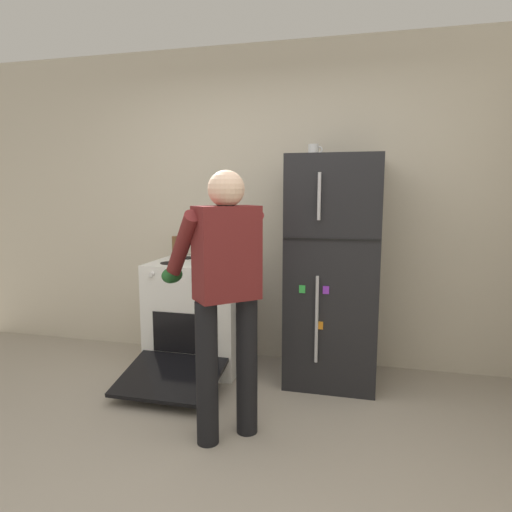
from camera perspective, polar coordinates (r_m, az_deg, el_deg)
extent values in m
plane|color=#9E9384|center=(2.53, -7.55, -27.69)|extent=(8.00, 8.00, 0.00)
cube|color=beige|center=(3.93, 2.60, 6.34)|extent=(6.00, 0.10, 2.70)
cube|color=black|center=(3.53, 9.85, -1.82)|extent=(0.68, 0.68, 1.74)
cube|color=black|center=(3.15, 9.51, 2.10)|extent=(0.67, 0.01, 0.01)
cylinder|color=#B7B7BC|center=(3.25, 7.72, -8.02)|extent=(0.02, 0.02, 0.63)
cylinder|color=#B7B7BC|center=(3.12, 8.04, 7.53)|extent=(0.02, 0.02, 0.33)
cube|color=purple|center=(3.21, 8.89, -4.31)|extent=(0.04, 0.01, 0.06)
cube|color=green|center=(3.23, 5.90, -4.22)|extent=(0.04, 0.01, 0.06)
cube|color=orange|center=(3.28, 8.14, -8.74)|extent=(0.04, 0.01, 0.06)
cube|color=white|center=(3.86, -7.23, -7.29)|extent=(0.76, 0.64, 0.90)
cube|color=black|center=(3.60, -9.09, -9.71)|extent=(0.53, 0.01, 0.32)
cylinder|color=black|center=(3.71, -10.79, -0.88)|extent=(0.17, 0.17, 0.01)
cylinder|color=black|center=(3.57, -5.46, -1.11)|extent=(0.17, 0.17, 0.01)
cylinder|color=black|center=(3.97, -9.05, -0.24)|extent=(0.17, 0.17, 0.01)
cylinder|color=black|center=(3.84, -4.04, -0.43)|extent=(0.17, 0.17, 0.01)
cylinder|color=silver|center=(3.58, -13.16, -2.29)|extent=(0.04, 0.03, 0.04)
cylinder|color=silver|center=(3.51, -10.69, -2.43)|extent=(0.04, 0.03, 0.04)
cylinder|color=silver|center=(3.44, -7.96, -2.59)|extent=(0.04, 0.03, 0.04)
cylinder|color=silver|center=(3.38, -5.28, -2.73)|extent=(0.04, 0.03, 0.04)
cube|color=black|center=(3.44, -10.86, -14.85)|extent=(0.72, 0.57, 0.15)
cylinder|color=black|center=(2.71, -6.26, -14.66)|extent=(0.13, 0.13, 0.86)
cylinder|color=black|center=(2.81, -1.18, -13.76)|extent=(0.13, 0.13, 0.86)
cube|color=maroon|center=(2.57, -3.81, 0.37)|extent=(0.40, 0.39, 0.54)
sphere|color=beige|center=(2.54, -3.89, 8.53)|extent=(0.21, 0.21, 0.21)
sphere|color=black|center=(2.54, -3.88, 7.70)|extent=(0.15, 0.15, 0.15)
cylinder|color=maroon|center=(2.68, -9.47, 1.06)|extent=(0.37, 0.40, 0.46)
cylinder|color=maroon|center=(2.83, -1.77, 1.55)|extent=(0.37, 0.40, 0.46)
ellipsoid|color=#1E5123|center=(2.89, -10.63, -2.41)|extent=(0.12, 0.18, 0.10)
ellipsoid|color=#1E5123|center=(3.03, -3.40, -1.78)|extent=(0.12, 0.18, 0.10)
cylinder|color=#236638|center=(3.66, -5.32, 0.15)|extent=(0.25, 0.25, 0.13)
cube|color=black|center=(3.70, -7.50, 0.90)|extent=(0.05, 0.03, 0.02)
cube|color=black|center=(3.61, -3.09, 0.76)|extent=(0.05, 0.03, 0.02)
cylinder|color=silver|center=(3.55, 7.31, 13.18)|extent=(0.08, 0.08, 0.10)
torus|color=silver|center=(3.55, 8.04, 13.25)|extent=(0.06, 0.01, 0.06)
cylinder|color=brown|center=(4.05, -10.30, 1.23)|extent=(0.05, 0.05, 0.18)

